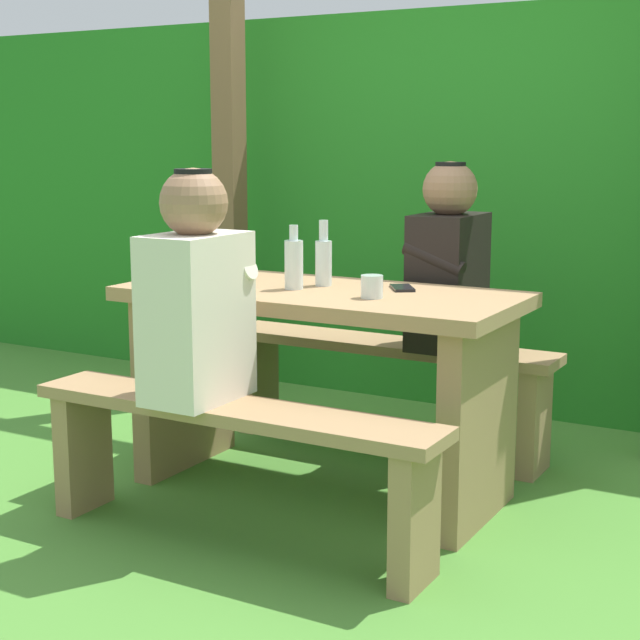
{
  "coord_description": "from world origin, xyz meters",
  "views": [
    {
      "loc": [
        1.69,
        -2.99,
        1.27
      ],
      "look_at": [
        0.0,
        0.0,
        0.63
      ],
      "focal_mm": 55.67,
      "sensor_mm": 36.0,
      "label": 1
    }
  ],
  "objects_px": {
    "person_black_coat": "(448,263)",
    "bottle_right": "(324,259)",
    "person_white_shirt": "(196,295)",
    "bottle_left": "(294,263)",
    "bench_far": "(387,372)",
    "drinking_glass": "(372,287)",
    "picnic_table": "(320,355)",
    "cell_phone": "(402,288)",
    "bench_near": "(233,445)"
  },
  "relations": [
    {
      "from": "drinking_glass",
      "to": "bottle_right",
      "type": "relative_size",
      "value": 0.32
    },
    {
      "from": "bench_far",
      "to": "person_white_shirt",
      "type": "bearing_deg",
      "value": -96.59
    },
    {
      "from": "person_white_shirt",
      "to": "bench_near",
      "type": "bearing_deg",
      "value": -1.49
    },
    {
      "from": "bench_far",
      "to": "bottle_right",
      "type": "height_order",
      "value": "bottle_right"
    },
    {
      "from": "bench_near",
      "to": "bottle_right",
      "type": "distance_m",
      "value": 0.82
    },
    {
      "from": "picnic_table",
      "to": "bench_far",
      "type": "relative_size",
      "value": 1.0
    },
    {
      "from": "bench_far",
      "to": "bottle_left",
      "type": "relative_size",
      "value": 6.22
    },
    {
      "from": "bench_far",
      "to": "bottle_right",
      "type": "bearing_deg",
      "value": -94.03
    },
    {
      "from": "cell_phone",
      "to": "bottle_right",
      "type": "bearing_deg",
      "value": 157.8
    },
    {
      "from": "bottle_right",
      "to": "cell_phone",
      "type": "relative_size",
      "value": 1.68
    },
    {
      "from": "person_white_shirt",
      "to": "person_black_coat",
      "type": "height_order",
      "value": "same"
    },
    {
      "from": "person_white_shirt",
      "to": "bottle_right",
      "type": "relative_size",
      "value": 3.05
    },
    {
      "from": "bench_far",
      "to": "drinking_glass",
      "type": "height_order",
      "value": "drinking_glass"
    },
    {
      "from": "bench_near",
      "to": "bench_far",
      "type": "height_order",
      "value": "same"
    },
    {
      "from": "picnic_table",
      "to": "cell_phone",
      "type": "height_order",
      "value": "cell_phone"
    },
    {
      "from": "bench_near",
      "to": "bottle_left",
      "type": "relative_size",
      "value": 6.22
    },
    {
      "from": "drinking_glass",
      "to": "bottle_left",
      "type": "relative_size",
      "value": 0.34
    },
    {
      "from": "bottle_right",
      "to": "person_black_coat",
      "type": "bearing_deg",
      "value": 58.22
    },
    {
      "from": "person_white_shirt",
      "to": "bottle_left",
      "type": "height_order",
      "value": "person_white_shirt"
    },
    {
      "from": "picnic_table",
      "to": "bottle_right",
      "type": "relative_size",
      "value": 5.94
    },
    {
      "from": "picnic_table",
      "to": "bottle_left",
      "type": "bearing_deg",
      "value": -156.31
    },
    {
      "from": "person_black_coat",
      "to": "drinking_glass",
      "type": "height_order",
      "value": "person_black_coat"
    },
    {
      "from": "bottle_left",
      "to": "bottle_right",
      "type": "distance_m",
      "value": 0.13
    },
    {
      "from": "person_white_shirt",
      "to": "drinking_glass",
      "type": "distance_m",
      "value": 0.6
    },
    {
      "from": "bottle_left",
      "to": "cell_phone",
      "type": "distance_m",
      "value": 0.39
    },
    {
      "from": "person_black_coat",
      "to": "bench_far",
      "type": "bearing_deg",
      "value": 179.26
    },
    {
      "from": "person_black_coat",
      "to": "bottle_right",
      "type": "height_order",
      "value": "person_black_coat"
    },
    {
      "from": "bench_near",
      "to": "drinking_glass",
      "type": "relative_size",
      "value": 18.3
    },
    {
      "from": "bottle_right",
      "to": "cell_phone",
      "type": "distance_m",
      "value": 0.3
    },
    {
      "from": "bottle_left",
      "to": "bench_far",
      "type": "bearing_deg",
      "value": 81.87
    },
    {
      "from": "bench_near",
      "to": "bottle_right",
      "type": "relative_size",
      "value": 5.94
    },
    {
      "from": "bench_near",
      "to": "picnic_table",
      "type": "bearing_deg",
      "value": 90.0
    },
    {
      "from": "bench_near",
      "to": "bottle_left",
      "type": "bearing_deg",
      "value": 99.27
    },
    {
      "from": "person_white_shirt",
      "to": "cell_phone",
      "type": "relative_size",
      "value": 5.14
    },
    {
      "from": "picnic_table",
      "to": "drinking_glass",
      "type": "xyz_separation_m",
      "value": [
        0.24,
        -0.08,
        0.27
      ]
    },
    {
      "from": "cell_phone",
      "to": "bench_near",
      "type": "bearing_deg",
      "value": -143.82
    },
    {
      "from": "bottle_right",
      "to": "person_white_shirt",
      "type": "bearing_deg",
      "value": -98.47
    },
    {
      "from": "picnic_table",
      "to": "bench_far",
      "type": "xyz_separation_m",
      "value": [
        0.0,
        0.55,
        -0.18
      ]
    },
    {
      "from": "picnic_table",
      "to": "person_white_shirt",
      "type": "distance_m",
      "value": 0.63
    },
    {
      "from": "person_white_shirt",
      "to": "bench_far",
      "type": "bearing_deg",
      "value": 83.41
    },
    {
      "from": "bench_near",
      "to": "cell_phone",
      "type": "xyz_separation_m",
      "value": [
        0.25,
        0.7,
        0.42
      ]
    },
    {
      "from": "drinking_glass",
      "to": "cell_phone",
      "type": "relative_size",
      "value": 0.55
    },
    {
      "from": "bench_near",
      "to": "cell_phone",
      "type": "relative_size",
      "value": 10.0
    },
    {
      "from": "picnic_table",
      "to": "cell_phone",
      "type": "distance_m",
      "value": 0.38
    },
    {
      "from": "bottle_right",
      "to": "bottle_left",
      "type": "bearing_deg",
      "value": -112.91
    },
    {
      "from": "person_black_coat",
      "to": "cell_phone",
      "type": "height_order",
      "value": "person_black_coat"
    },
    {
      "from": "bottle_left",
      "to": "cell_phone",
      "type": "relative_size",
      "value": 1.61
    },
    {
      "from": "bench_far",
      "to": "cell_phone",
      "type": "relative_size",
      "value": 10.0
    },
    {
      "from": "cell_phone",
      "to": "drinking_glass",
      "type": "bearing_deg",
      "value": -126.27
    },
    {
      "from": "drinking_glass",
      "to": "bench_far",
      "type": "bearing_deg",
      "value": 110.95
    }
  ]
}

